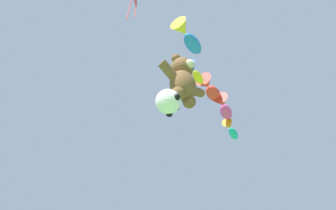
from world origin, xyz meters
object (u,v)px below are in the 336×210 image
soccer_ball_kite (168,102)px  fish_kite_goldfin (195,73)px  teddy_bear_kite (183,80)px  fish_kite_teal (231,130)px  fish_kite_cobalt (187,36)px  fish_kite_crimson (210,88)px  fish_kite_magenta (224,107)px

soccer_ball_kite → fish_kite_goldfin: (2.85, 0.94, 4.57)m
teddy_bear_kite → fish_kite_teal: 8.09m
fish_kite_cobalt → fish_kite_teal: bearing=19.9°
fish_kite_goldfin → fish_kite_crimson: (1.70, 0.36, 0.33)m
fish_kite_crimson → teddy_bear_kite: bearing=-161.3°
fish_kite_magenta → teddy_bear_kite: bearing=-164.2°
teddy_bear_kite → soccer_ball_kite: size_ratio=2.64×
fish_kite_cobalt → fish_kite_goldfin: (1.64, 1.00, -0.42)m
teddy_bear_kite → fish_kite_cobalt: fish_kite_cobalt is taller
teddy_bear_kite → soccer_ball_kite: bearing=-177.4°
soccer_ball_kite → fish_kite_crimson: bearing=16.0°
soccer_ball_kite → fish_kite_teal: bearing=16.7°
soccer_ball_kite → fish_kite_magenta: size_ratio=0.42×
soccer_ball_kite → fish_kite_crimson: size_ratio=0.44×
fish_kite_magenta → fish_kite_teal: bearing=24.9°
teddy_bear_kite → fish_kite_magenta: fish_kite_magenta is taller
fish_kite_crimson → fish_kite_teal: size_ratio=1.00×
soccer_ball_kite → fish_kite_teal: 9.50m
fish_kite_goldfin → fish_kite_crimson: bearing=12.1°
teddy_bear_kite → fish_kite_cobalt: size_ratio=1.13×
teddy_bear_kite → fish_kite_goldfin: (2.04, 0.90, 2.87)m
fish_kite_goldfin → fish_kite_cobalt: bearing=-148.7°
fish_kite_cobalt → fish_kite_crimson: (3.34, 1.36, -0.09)m
soccer_ball_kite → teddy_bear_kite: bearing=2.6°
fish_kite_magenta → fish_kite_teal: 2.04m
teddy_bear_kite → fish_kite_goldfin: 3.64m
fish_kite_cobalt → fish_kite_goldfin: fish_kite_cobalt is taller
fish_kite_goldfin → fish_kite_magenta: bearing=10.6°
teddy_bear_kite → soccer_ball_kite: 1.88m
fish_kite_crimson → fish_kite_magenta: bearing=9.0°
fish_kite_goldfin → fish_kite_teal: (5.18, 1.48, -0.11)m
fish_kite_cobalt → fish_kite_teal: 7.27m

